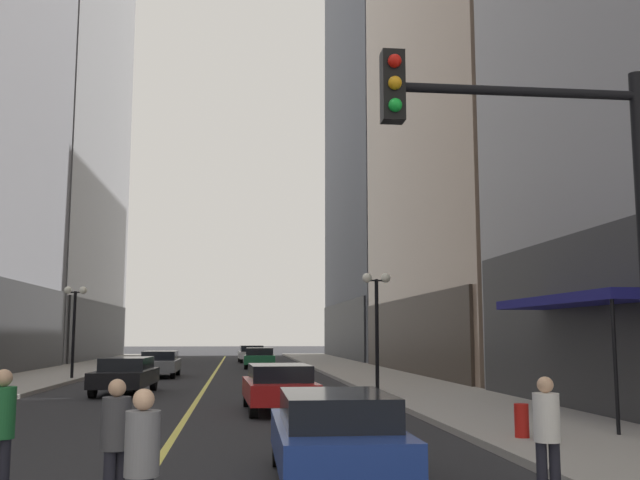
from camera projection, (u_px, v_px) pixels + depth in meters
ground_plane at (213, 375)px, 38.77m from camera, size 200.00×200.00×0.00m
sidewalk_left at (53, 375)px, 37.88m from camera, size 4.50×78.00×0.15m
sidewalk_right at (366, 373)px, 39.67m from camera, size 4.50×78.00×0.15m
lane_centre_stripe at (213, 375)px, 38.77m from camera, size 0.16×70.00×0.01m
building_left_far at (50, 127)px, 64.35m from camera, size 10.40×26.00×41.01m
building_right_mid at (513, 75)px, 42.35m from camera, size 13.20×24.00×34.51m
building_right_far at (410, 105)px, 68.32m from camera, size 13.24×26.00×47.43m
storefront_awning_right at (574, 301)px, 18.23m from camera, size 1.60×6.70×3.12m
car_blue at (335, 434)px, 10.55m from camera, size 1.75×4.36×1.32m
car_red at (279, 386)px, 20.50m from camera, size 2.03×4.48×1.32m
car_black at (126, 374)px, 26.67m from camera, size 1.97×4.76×1.32m
car_grey at (160, 363)px, 37.33m from camera, size 1.92×4.69×1.32m
car_green at (260, 357)px, 46.93m from camera, size 2.04×4.25×1.32m
car_white at (251, 353)px, 56.93m from camera, size 2.13×4.19×1.32m
pedestrian_in_white_shirt at (547, 430)px, 9.35m from camera, size 0.43×0.43×1.61m
pedestrian_in_grey_suit at (142, 460)px, 7.05m from camera, size 0.47×0.47×1.62m
pedestrian_with_orange_bag at (115, 437)px, 8.67m from camera, size 0.47×0.47×1.62m
pedestrian_in_green_parka at (1, 425)px, 9.32m from camera, size 0.44×0.44×1.71m
traffic_light_near_right at (564, 206)px, 9.05m from camera, size 3.43×0.35×5.65m
street_lamp_left_far at (75, 311)px, 34.35m from camera, size 1.06×0.36×4.43m
street_lamp_right_mid at (377, 305)px, 26.90m from camera, size 1.06×0.36×4.43m
fire_hydrant_right at (522, 424)px, 14.28m from camera, size 0.28×0.28×0.80m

